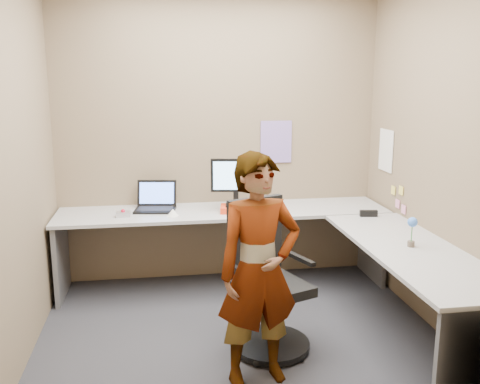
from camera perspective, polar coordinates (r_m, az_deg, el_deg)
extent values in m
plane|color=#27272C|center=(4.18, 0.03, -14.96)|extent=(3.00, 3.00, 0.00)
plane|color=#756248|center=(5.04, -2.30, 5.83)|extent=(3.00, 0.00, 3.00)
plane|color=#756248|center=(4.26, 20.43, 3.89)|extent=(0.00, 2.70, 2.70)
plane|color=#756248|center=(3.83, -22.77, 2.84)|extent=(0.00, 2.70, 2.70)
cube|color=#A1A1A1|center=(4.84, -1.78, -2.09)|extent=(2.96, 0.65, 0.03)
cube|color=#A1A1A1|center=(3.97, 17.91, -5.94)|extent=(0.65, 1.91, 0.03)
cube|color=#59595B|center=(4.98, -18.54, -6.70)|extent=(0.04, 0.60, 0.70)
cube|color=#59595B|center=(5.30, 13.94, -5.25)|extent=(0.04, 0.60, 0.70)
cube|color=red|center=(4.76, -0.41, -1.80)|extent=(0.31, 0.24, 0.06)
cube|color=black|center=(4.75, -0.41, -1.40)|extent=(0.20, 0.16, 0.01)
cube|color=black|center=(4.75, -0.44, -0.62)|extent=(0.05, 0.04, 0.11)
cube|color=black|center=(4.71, -0.45, 1.79)|extent=(0.44, 0.10, 0.29)
cube|color=#91CEFB|center=(4.69, -0.45, 1.75)|extent=(0.39, 0.07, 0.25)
cube|color=black|center=(4.85, -9.04, -1.89)|extent=(0.39, 0.31, 0.02)
cube|color=black|center=(4.95, -8.86, -0.09)|extent=(0.36, 0.13, 0.23)
cube|color=#4C7AF3|center=(4.95, -8.86, -0.09)|extent=(0.32, 0.10, 0.19)
cube|color=#B7B7BC|center=(4.70, -12.35, -2.32)|extent=(0.12, 0.08, 0.04)
sphere|color=red|center=(4.68, -12.38, -2.00)|extent=(0.04, 0.04, 0.04)
cone|color=white|center=(4.66, -7.18, -2.17)|extent=(0.10, 0.10, 0.06)
cube|color=black|center=(4.73, 13.56, -2.23)|extent=(0.15, 0.06, 0.05)
cylinder|color=brown|center=(3.99, 17.77, -5.29)|extent=(0.05, 0.05, 0.04)
cylinder|color=#338C3F|center=(3.96, 17.86, -4.05)|extent=(0.01, 0.01, 0.14)
sphere|color=#427BE9|center=(3.95, 17.92, -3.08)|extent=(0.07, 0.07, 0.07)
cube|color=#846BB7|center=(5.13, 3.87, 5.36)|extent=(0.30, 0.01, 0.40)
cube|color=white|center=(5.06, 15.31, 4.30)|extent=(0.01, 0.28, 0.38)
cube|color=#F2E059|center=(4.80, 16.80, 0.16)|extent=(0.01, 0.07, 0.07)
cube|color=pink|center=(4.87, 16.45, -1.21)|extent=(0.01, 0.07, 0.07)
cube|color=pink|center=(4.77, 17.05, -1.78)|extent=(0.01, 0.07, 0.07)
cube|color=#F2E059|center=(4.94, 16.03, 0.18)|extent=(0.01, 0.07, 0.07)
cylinder|color=black|center=(3.97, 3.28, -15.89)|extent=(0.56, 0.56, 0.04)
cylinder|color=black|center=(3.87, 3.32, -13.03)|extent=(0.06, 0.06, 0.40)
cube|color=black|center=(3.79, 3.36, -10.17)|extent=(0.59, 0.59, 0.07)
cube|color=black|center=(3.85, 1.60, -4.58)|extent=(0.43, 0.21, 0.55)
cube|color=black|center=(3.60, 0.07, -8.46)|extent=(0.15, 0.29, 0.03)
cube|color=black|center=(3.87, 6.49, -7.08)|extent=(0.15, 0.29, 0.03)
imported|color=#999399|center=(3.34, 2.04, -8.37)|extent=(0.60, 0.45, 1.48)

